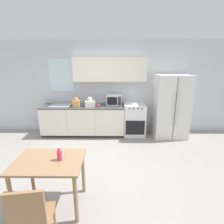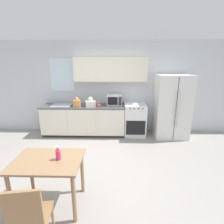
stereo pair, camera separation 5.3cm
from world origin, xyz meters
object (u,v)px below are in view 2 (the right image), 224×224
object	(u,v)px
drink_bottle	(58,154)
oven_range	(135,120)
refrigerator	(172,107)
dining_table	(48,168)
dining_chair_near	(28,217)
coffee_mug	(99,106)
microwave	(115,100)

from	to	relation	value
drink_bottle	oven_range	bearing A→B (deg)	63.20
refrigerator	dining_table	world-z (taller)	refrigerator
dining_chair_near	coffee_mug	bearing A→B (deg)	73.53
oven_range	dining_chair_near	world-z (taller)	oven_range
refrigerator	microwave	xyz separation A→B (m)	(-1.62, 0.17, 0.15)
dining_chair_near	drink_bottle	xyz separation A→B (m)	(0.11, 0.74, 0.31)
refrigerator	coffee_mug	size ratio (longest dim) A/B	16.09
oven_range	microwave	distance (m)	0.83
microwave	dining_chair_near	distance (m)	3.70
oven_range	refrigerator	xyz separation A→B (m)	(1.02, -0.06, 0.42)
oven_range	drink_bottle	world-z (taller)	drink_bottle
oven_range	microwave	size ratio (longest dim) A/B	2.13
refrigerator	microwave	world-z (taller)	refrigerator
refrigerator	oven_range	bearing A→B (deg)	176.53
coffee_mug	refrigerator	bearing A→B (deg)	4.16
coffee_mug	dining_table	distance (m)	2.58
microwave	dining_table	bearing A→B (deg)	-108.15
microwave	coffee_mug	size ratio (longest dim) A/B	3.98
oven_range	dining_chair_near	bearing A→B (deg)	-113.11
drink_bottle	microwave	bearing A→B (deg)	74.70
coffee_mug	dining_table	world-z (taller)	coffee_mug
microwave	dining_chair_near	size ratio (longest dim) A/B	0.47
dining_chair_near	drink_bottle	distance (m)	0.81
microwave	dining_table	xyz separation A→B (m)	(-0.93, -2.83, -0.40)
microwave	drink_bottle	distance (m)	2.93
dining_table	microwave	bearing A→B (deg)	71.85
oven_range	dining_chair_near	distance (m)	3.75
refrigerator	microwave	size ratio (longest dim) A/B	4.04
microwave	coffee_mug	xyz separation A→B (m)	(-0.44, -0.32, -0.11)
dining_chair_near	refrigerator	bearing A→B (deg)	44.90
oven_range	microwave	bearing A→B (deg)	169.55
microwave	refrigerator	bearing A→B (deg)	-6.07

